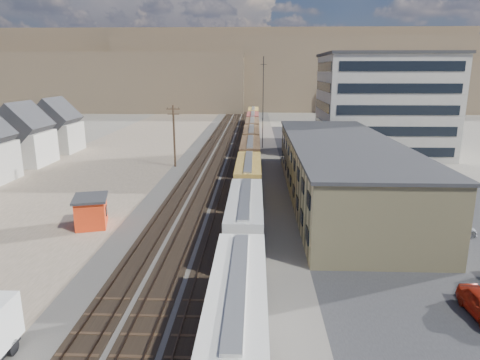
{
  "coord_description": "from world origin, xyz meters",
  "views": [
    {
      "loc": [
        4.69,
        -25.9,
        15.2
      ],
      "look_at": [
        2.87,
        21.95,
        3.0
      ],
      "focal_mm": 32.0,
      "sensor_mm": 36.0,
      "label": 1
    }
  ],
  "objects_px": {
    "freight_train": "(251,145)",
    "parked_car_silver": "(451,229)",
    "utility_pole_north": "(174,135)",
    "parked_car_blue": "(345,145)",
    "maintenance_shed": "(91,211)"
  },
  "relations": [
    {
      "from": "freight_train",
      "to": "parked_car_silver",
      "type": "distance_m",
      "value": 39.87
    },
    {
      "from": "utility_pole_north",
      "to": "parked_car_silver",
      "type": "height_order",
      "value": "utility_pole_north"
    },
    {
      "from": "maintenance_shed",
      "to": "parked_car_silver",
      "type": "relative_size",
      "value": 0.99
    },
    {
      "from": "utility_pole_north",
      "to": "parked_car_blue",
      "type": "bearing_deg",
      "value": 29.55
    },
    {
      "from": "freight_train",
      "to": "parked_car_blue",
      "type": "relative_size",
      "value": 19.88
    },
    {
      "from": "maintenance_shed",
      "to": "parked_car_silver",
      "type": "distance_m",
      "value": 35.04
    },
    {
      "from": "utility_pole_north",
      "to": "parked_car_blue",
      "type": "relative_size",
      "value": 1.66
    },
    {
      "from": "parked_car_silver",
      "to": "utility_pole_north",
      "type": "bearing_deg",
      "value": 33.81
    },
    {
      "from": "freight_train",
      "to": "maintenance_shed",
      "type": "relative_size",
      "value": 24.53
    },
    {
      "from": "utility_pole_north",
      "to": "parked_car_blue",
      "type": "height_order",
      "value": "utility_pole_north"
    },
    {
      "from": "utility_pole_north",
      "to": "parked_car_blue",
      "type": "xyz_separation_m",
      "value": [
        31.15,
        17.66,
        -4.46
      ]
    },
    {
      "from": "freight_train",
      "to": "parked_car_silver",
      "type": "xyz_separation_m",
      "value": [
        19.36,
        -34.79,
        -2.07
      ]
    },
    {
      "from": "maintenance_shed",
      "to": "parked_car_blue",
      "type": "height_order",
      "value": "maintenance_shed"
    },
    {
      "from": "parked_car_silver",
      "to": "parked_car_blue",
      "type": "distance_m",
      "value": 46.92
    },
    {
      "from": "parked_car_silver",
      "to": "maintenance_shed",
      "type": "bearing_deg",
      "value": 73.93
    }
  ]
}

